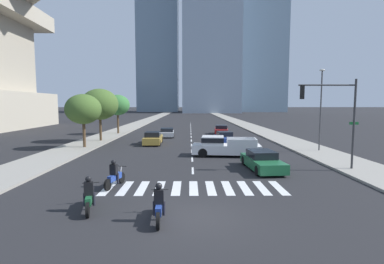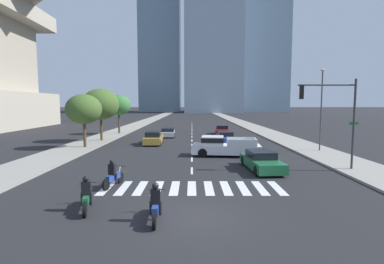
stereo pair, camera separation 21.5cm
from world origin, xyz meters
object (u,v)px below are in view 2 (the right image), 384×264
motorcycle_trailing (87,196)px  street_lamp_east (322,104)px  sedan_red_2 (222,130)px  pickup_truck (223,146)px  motorcycle_lead (113,176)px  sedan_blue_3 (225,138)px  sedan_gold_0 (154,138)px  sedan_silver_1 (168,133)px  motorcycle_third (156,205)px  street_tree_third (119,105)px  street_tree_nearest (84,109)px  traffic_signal_near (334,108)px  sedan_green_4 (262,161)px  street_tree_second (101,104)px

motorcycle_trailing → street_lamp_east: street_lamp_east is taller
sedan_red_2 → pickup_truck: bearing=-0.6°
motorcycle_lead → sedan_blue_3: 19.47m
sedan_gold_0 → sedan_silver_1: sedan_gold_0 is taller
motorcycle_third → street_tree_third: size_ratio=0.40×
motorcycle_third → street_lamp_east: size_ratio=0.30×
motorcycle_trailing → motorcycle_third: 3.19m
motorcycle_third → street_tree_nearest: street_tree_nearest is taller
motorcycle_third → sedan_silver_1: motorcycle_third is taller
pickup_truck → traffic_signal_near: bearing=145.6°
sedan_gold_0 → street_tree_third: bearing=30.3°
motorcycle_third → street_tree_third: (-9.28, 31.71, 3.66)m
street_tree_nearest → pickup_truck: bearing=-17.6°
motorcycle_third → pickup_truck: size_ratio=0.38×
sedan_red_2 → sedan_green_4: 23.31m
sedan_gold_0 → street_tree_nearest: (-6.42, -3.10, 3.26)m
sedan_gold_0 → sedan_blue_3: 8.12m
sedan_green_4 → street_tree_nearest: bearing=-126.3°
motorcycle_lead → motorcycle_trailing: size_ratio=0.94×
sedan_blue_3 → street_tree_third: street_tree_third is taller
sedan_red_2 → traffic_signal_near: bearing=16.5°
pickup_truck → street_tree_second: size_ratio=0.98×
motorcycle_lead → street_tree_second: size_ratio=0.34×
street_tree_nearest → sedan_gold_0: bearing=25.8°
street_tree_second → street_tree_third: 8.37m
pickup_truck → street_tree_third: (-13.27, 17.91, 3.43)m
sedan_red_2 → sedan_gold_0: bearing=-33.8°
motorcycle_third → sedan_green_4: size_ratio=0.46×
motorcycle_third → street_lamp_east: bearing=-42.7°
street_tree_nearest → sedan_green_4: bearing=-31.7°
motorcycle_lead → street_lamp_east: size_ratio=0.28×
sedan_silver_1 → street_lamp_east: size_ratio=0.63×
sedan_gold_0 → sedan_blue_3: bearing=-82.6°
traffic_signal_near → pickup_truck: bearing=-40.4°
street_tree_nearest → street_tree_third: bearing=90.0°
sedan_red_2 → sedan_blue_3: 9.58m
sedan_blue_3 → traffic_signal_near: bearing=15.0°
sedan_blue_3 → street_tree_nearest: (-14.46, -4.28, 3.32)m
motorcycle_third → street_tree_second: size_ratio=0.37×
motorcycle_trailing → pickup_truck: pickup_truck is taller
street_tree_nearest → motorcycle_trailing: bearing=-69.7°
motorcycle_lead → traffic_signal_near: (13.40, 3.66, 3.55)m
street_tree_nearest → traffic_signal_near: bearing=-26.3°
motorcycle_third → street_tree_nearest: 20.54m
street_lamp_east → street_tree_second: 23.63m
motorcycle_lead → street_tree_nearest: (-6.44, 13.47, 3.31)m
street_lamp_east → pickup_truck: bearing=-167.6°
street_tree_third → pickup_truck: bearing=-53.5°
motorcycle_trailing → sedan_silver_1: (1.10, 27.41, -0.03)m
motorcycle_lead → street_tree_third: (-6.44, 27.16, 3.66)m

